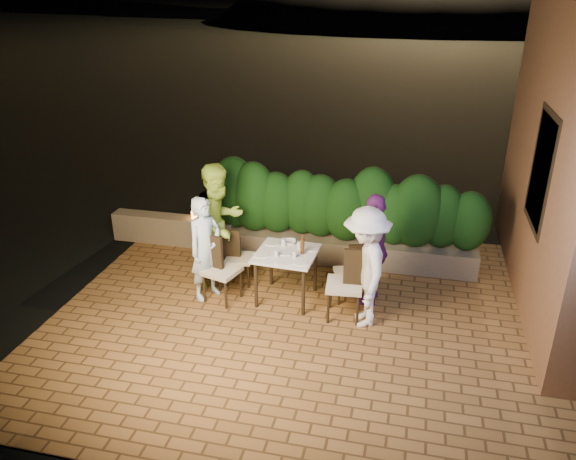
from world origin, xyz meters
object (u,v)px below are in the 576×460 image
(diner_blue, at_px, (205,248))
(chair_right_front, at_px, (344,283))
(chair_right_back, at_px, (349,272))
(diner_purple, at_px, (374,249))
(parapet_lamp, at_px, (194,215))
(chair_left_back, at_px, (240,257))
(bowl, at_px, (290,242))
(diner_green, at_px, (219,224))
(chair_left_front, at_px, (222,269))
(diner_white, at_px, (365,268))
(beer_bottle, at_px, (302,244))
(dining_table, at_px, (286,276))

(diner_blue, bearing_deg, chair_right_front, -65.13)
(chair_right_front, relative_size, chair_right_back, 1.20)
(diner_purple, distance_m, parapet_lamp, 3.36)
(chair_left_back, height_order, parapet_lamp, chair_left_back)
(bowl, bearing_deg, diner_purple, -2.60)
(diner_blue, distance_m, diner_green, 0.56)
(chair_right_front, height_order, chair_right_back, chair_right_front)
(chair_left_front, xyz_separation_m, chair_right_back, (1.76, 0.44, -0.06))
(diner_blue, distance_m, diner_white, 2.29)
(beer_bottle, bearing_deg, diner_purple, 13.55)
(chair_left_back, distance_m, chair_right_back, 1.68)
(diner_purple, bearing_deg, parapet_lamp, -105.43)
(diner_white, bearing_deg, chair_right_front, -119.84)
(chair_right_back, bearing_deg, bowl, -24.25)
(beer_bottle, height_order, chair_right_back, beer_bottle)
(beer_bottle, height_order, bowl, beer_bottle)
(chair_left_front, bearing_deg, chair_right_front, 14.49)
(bowl, bearing_deg, chair_left_back, 178.36)
(dining_table, relative_size, diner_white, 0.50)
(chair_left_front, relative_size, parapet_lamp, 7.04)
(chair_left_back, relative_size, diner_purple, 0.52)
(chair_left_front, bearing_deg, parapet_lamp, 139.24)
(chair_right_front, distance_m, parapet_lamp, 3.29)
(chair_right_back, bearing_deg, diner_green, -22.66)
(chair_left_back, xyz_separation_m, chair_right_back, (1.67, -0.11, 0.00))
(bowl, xyz_separation_m, chair_left_back, (-0.78, 0.02, -0.34))
(diner_white, distance_m, parapet_lamp, 3.57)
(chair_left_back, relative_size, chair_right_back, 1.00)
(dining_table, bearing_deg, chair_left_front, -165.62)
(chair_right_front, distance_m, chair_right_back, 0.50)
(chair_left_back, xyz_separation_m, diner_green, (-0.31, 0.03, 0.50))
(chair_left_back, height_order, chair_right_back, same)
(chair_right_back, height_order, diner_blue, diner_blue)
(diner_green, distance_m, diner_purple, 2.31)
(chair_left_front, xyz_separation_m, diner_green, (-0.22, 0.59, 0.44))
(bowl, relative_size, chair_right_front, 0.18)
(beer_bottle, relative_size, chair_left_back, 0.34)
(chair_left_front, distance_m, chair_right_back, 1.81)
(beer_bottle, height_order, diner_green, diner_green)
(chair_right_front, bearing_deg, chair_left_front, -6.47)
(chair_left_front, height_order, diner_green, diner_green)
(beer_bottle, distance_m, diner_green, 1.38)
(chair_right_front, distance_m, diner_purple, 0.69)
(diner_blue, bearing_deg, diner_green, 25.06)
(dining_table, xyz_separation_m, chair_right_back, (0.87, 0.21, 0.05))
(bowl, height_order, diner_green, diner_green)
(beer_bottle, relative_size, chair_right_back, 0.34)
(parapet_lamp, bearing_deg, chair_left_back, -43.20)
(diner_white, xyz_separation_m, parapet_lamp, (-3.10, 1.76, -0.26))
(dining_table, xyz_separation_m, chair_right_front, (0.87, -0.28, 0.14))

